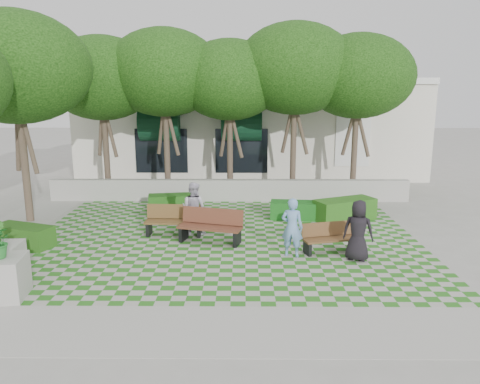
{
  "coord_description": "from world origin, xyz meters",
  "views": [
    {
      "loc": [
        0.63,
        -13.0,
        4.57
      ],
      "look_at": [
        0.5,
        1.5,
        1.4
      ],
      "focal_mm": 35.0,
      "sensor_mm": 36.0,
      "label": 1
    }
  ],
  "objects_px": {
    "bench_mid": "(211,227)",
    "person_dark": "(358,231)",
    "hedge_east": "(345,210)",
    "person_white": "(194,208)",
    "planter_front": "(2,269)",
    "person_blue": "(292,227)",
    "bench_west": "(174,221)",
    "hedge_midleft": "(173,203)",
    "hedge_west": "(24,236)",
    "hedge_midright": "(296,210)",
    "planter_back": "(0,261)",
    "bench_east": "(330,238)"
  },
  "relations": [
    {
      "from": "hedge_west",
      "to": "person_dark",
      "type": "height_order",
      "value": "person_dark"
    },
    {
      "from": "bench_west",
      "to": "hedge_east",
      "type": "bearing_deg",
      "value": 19.26
    },
    {
      "from": "bench_west",
      "to": "planter_front",
      "type": "relative_size",
      "value": 1.1
    },
    {
      "from": "hedge_midright",
      "to": "person_white",
      "type": "xyz_separation_m",
      "value": [
        -3.5,
        -1.82,
        0.53
      ]
    },
    {
      "from": "planter_back",
      "to": "person_white",
      "type": "height_order",
      "value": "person_white"
    },
    {
      "from": "planter_front",
      "to": "person_dark",
      "type": "relative_size",
      "value": 1.0
    },
    {
      "from": "hedge_midright",
      "to": "person_dark",
      "type": "bearing_deg",
      "value": -73.71
    },
    {
      "from": "planter_back",
      "to": "bench_mid",
      "type": "bearing_deg",
      "value": 32.27
    },
    {
      "from": "planter_back",
      "to": "person_dark",
      "type": "bearing_deg",
      "value": 9.86
    },
    {
      "from": "bench_east",
      "to": "person_dark",
      "type": "distance_m",
      "value": 1.02
    },
    {
      "from": "bench_west",
      "to": "person_white",
      "type": "xyz_separation_m",
      "value": [
        0.61,
        0.12,
        0.39
      ]
    },
    {
      "from": "hedge_midleft",
      "to": "person_blue",
      "type": "height_order",
      "value": "person_blue"
    },
    {
      "from": "hedge_midright",
      "to": "planter_front",
      "type": "relative_size",
      "value": 1.07
    },
    {
      "from": "hedge_east",
      "to": "hedge_west",
      "type": "bearing_deg",
      "value": -163.79
    },
    {
      "from": "hedge_midright",
      "to": "hedge_east",
      "type": "bearing_deg",
      "value": -4.98
    },
    {
      "from": "hedge_east",
      "to": "hedge_midleft",
      "type": "distance_m",
      "value": 6.47
    },
    {
      "from": "hedge_east",
      "to": "bench_east",
      "type": "bearing_deg",
      "value": -108.67
    },
    {
      "from": "person_blue",
      "to": "person_dark",
      "type": "height_order",
      "value": "person_dark"
    },
    {
      "from": "hedge_midleft",
      "to": "person_dark",
      "type": "height_order",
      "value": "person_dark"
    },
    {
      "from": "hedge_east",
      "to": "hedge_midleft",
      "type": "bearing_deg",
      "value": 168.94
    },
    {
      "from": "bench_mid",
      "to": "hedge_west",
      "type": "bearing_deg",
      "value": -159.93
    },
    {
      "from": "hedge_midleft",
      "to": "person_white",
      "type": "bearing_deg",
      "value": -69.07
    },
    {
      "from": "hedge_midleft",
      "to": "hedge_west",
      "type": "distance_m",
      "value": 5.69
    },
    {
      "from": "bench_west",
      "to": "planter_front",
      "type": "bearing_deg",
      "value": -121.64
    },
    {
      "from": "planter_front",
      "to": "person_blue",
      "type": "bearing_deg",
      "value": 22.34
    },
    {
      "from": "hedge_midleft",
      "to": "person_white",
      "type": "relative_size",
      "value": 1.08
    },
    {
      "from": "bench_mid",
      "to": "person_white",
      "type": "relative_size",
      "value": 1.2
    },
    {
      "from": "bench_west",
      "to": "person_blue",
      "type": "height_order",
      "value": "person_blue"
    },
    {
      "from": "planter_front",
      "to": "person_dark",
      "type": "xyz_separation_m",
      "value": [
        8.48,
        2.47,
        0.16
      ]
    },
    {
      "from": "bench_mid",
      "to": "person_blue",
      "type": "bearing_deg",
      "value": -11.89
    },
    {
      "from": "bench_mid",
      "to": "person_blue",
      "type": "height_order",
      "value": "person_blue"
    },
    {
      "from": "person_white",
      "to": "planter_back",
      "type": "bearing_deg",
      "value": 65.78
    },
    {
      "from": "hedge_east",
      "to": "person_dark",
      "type": "bearing_deg",
      "value": -97.15
    },
    {
      "from": "bench_west",
      "to": "hedge_midright",
      "type": "relative_size",
      "value": 1.02
    },
    {
      "from": "bench_east",
      "to": "hedge_east",
      "type": "height_order",
      "value": "bench_east"
    },
    {
      "from": "bench_mid",
      "to": "person_blue",
      "type": "relative_size",
      "value": 1.22
    },
    {
      "from": "bench_mid",
      "to": "person_dark",
      "type": "distance_m",
      "value": 4.4
    },
    {
      "from": "bench_mid",
      "to": "hedge_west",
      "type": "height_order",
      "value": "bench_mid"
    },
    {
      "from": "hedge_west",
      "to": "planter_back",
      "type": "xyz_separation_m",
      "value": [
        0.68,
        -2.64,
        0.2
      ]
    },
    {
      "from": "bench_east",
      "to": "hedge_east",
      "type": "distance_m",
      "value": 3.55
    },
    {
      "from": "person_white",
      "to": "person_dark",
      "type": "bearing_deg",
      "value": 176.56
    },
    {
      "from": "bench_west",
      "to": "hedge_midright",
      "type": "xyz_separation_m",
      "value": [
        4.11,
        1.95,
        -0.15
      ]
    },
    {
      "from": "hedge_east",
      "to": "person_white",
      "type": "xyz_separation_m",
      "value": [
        -5.23,
        -1.67,
        0.47
      ]
    },
    {
      "from": "hedge_midleft",
      "to": "person_white",
      "type": "height_order",
      "value": "person_white"
    },
    {
      "from": "planter_front",
      "to": "hedge_west",
      "type": "bearing_deg",
      "value": 108.59
    },
    {
      "from": "hedge_west",
      "to": "planter_front",
      "type": "relative_size",
      "value": 1.08
    },
    {
      "from": "hedge_midleft",
      "to": "person_dark",
      "type": "relative_size",
      "value": 1.09
    },
    {
      "from": "bench_mid",
      "to": "hedge_west",
      "type": "xyz_separation_m",
      "value": [
        -5.56,
        -0.44,
        -0.18
      ]
    },
    {
      "from": "person_dark",
      "to": "hedge_east",
      "type": "bearing_deg",
      "value": -76.88
    },
    {
      "from": "planter_back",
      "to": "person_blue",
      "type": "relative_size",
      "value": 0.93
    }
  ]
}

